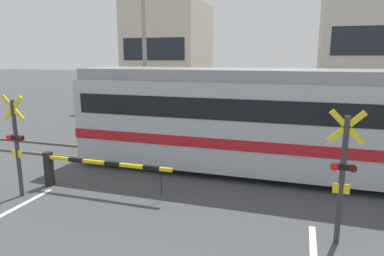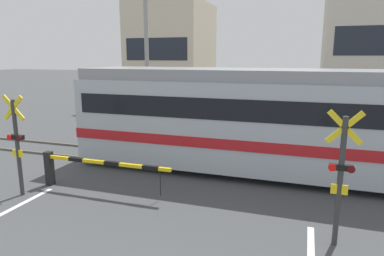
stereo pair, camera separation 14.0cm
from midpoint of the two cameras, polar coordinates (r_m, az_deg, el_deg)
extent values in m
cube|color=#5B564C|center=(11.51, 1.29, -7.04)|extent=(50.00, 0.10, 0.08)
cube|color=#5B564C|center=(12.83, 3.20, -5.06)|extent=(50.00, 0.10, 0.08)
cube|color=#ADB7C1|center=(11.34, 16.57, 0.43)|extent=(14.05, 2.93, 2.78)
cube|color=gray|center=(11.15, 17.05, 8.38)|extent=(13.91, 2.58, 0.36)
cube|color=red|center=(11.42, 16.45, -1.62)|extent=(14.07, 2.99, 0.32)
cube|color=black|center=(11.24, 16.76, 3.56)|extent=(13.49, 2.98, 0.64)
cube|color=black|center=(13.42, -14.90, 4.95)|extent=(0.03, 2.05, 0.80)
cylinder|color=black|center=(11.90, -5.44, -4.74)|extent=(0.76, 0.12, 0.76)
cylinder|color=black|center=(13.18, -2.92, -3.06)|extent=(0.76, 0.12, 0.76)
cube|color=black|center=(11.05, -22.33, -6.22)|extent=(0.20, 0.20, 1.02)
cube|color=yellow|center=(9.80, -13.77, -5.65)|extent=(3.90, 0.09, 0.09)
cube|color=black|center=(10.34, -18.37, -5.00)|extent=(0.47, 0.10, 0.10)
cube|color=black|center=(9.70, -12.79, -5.79)|extent=(0.47, 0.10, 0.10)
cube|color=black|center=(9.17, -6.48, -6.61)|extent=(0.47, 0.10, 0.10)
cylinder|color=black|center=(9.20, -4.86, -9.13)|extent=(0.02, 0.02, 0.70)
cube|color=black|center=(14.50, 20.43, -1.89)|extent=(0.20, 0.20, 1.02)
cube|color=yellow|center=(14.47, 12.81, 0.03)|extent=(3.90, 0.09, 0.09)
cube|color=black|center=(14.41, 16.66, -0.22)|extent=(0.47, 0.10, 0.10)
cube|color=black|center=(14.49, 12.04, 0.08)|extent=(0.47, 0.10, 0.10)
cube|color=black|center=(14.66, 7.50, 0.38)|extent=(0.47, 0.10, 0.10)
cylinder|color=black|center=(14.79, 6.42, -1.05)|extent=(0.02, 0.02, 0.70)
cylinder|color=#333333|center=(10.35, -26.70, -3.08)|extent=(0.11, 0.11, 2.66)
cube|color=yellow|center=(10.14, -27.28, 3.04)|extent=(0.68, 0.04, 0.68)
cube|color=yellow|center=(10.14, -27.28, 3.04)|extent=(0.68, 0.04, 0.68)
cube|color=black|center=(10.28, -26.86, -1.36)|extent=(0.44, 0.12, 0.12)
cylinder|color=red|center=(10.35, -27.82, -1.37)|extent=(0.15, 0.03, 0.15)
cylinder|color=#4C0C0C|center=(10.11, -26.48, -1.52)|extent=(0.15, 0.03, 0.15)
cube|color=yellow|center=(10.37, -26.71, -3.81)|extent=(0.32, 0.03, 0.20)
cylinder|color=#333333|center=(7.44, 23.91, -8.34)|extent=(0.11, 0.11, 2.66)
cube|color=yellow|center=(7.16, 24.65, 0.10)|extent=(0.68, 0.04, 0.68)
cube|color=yellow|center=(7.16, 24.65, 0.10)|extent=(0.68, 0.04, 0.68)
cube|color=black|center=(7.35, 24.12, -6.00)|extent=(0.44, 0.12, 0.12)
cylinder|color=red|center=(7.26, 22.83, -6.10)|extent=(0.15, 0.03, 0.15)
cylinder|color=#4C0C0C|center=(7.30, 25.50, -6.25)|extent=(0.15, 0.03, 0.15)
cube|color=yellow|center=(7.47, 23.83, -9.35)|extent=(0.32, 0.03, 0.20)
cylinder|color=#23232D|center=(17.88, 4.10, 1.02)|extent=(0.13, 0.13, 0.83)
cylinder|color=#23232D|center=(17.85, 4.53, 0.99)|extent=(0.13, 0.13, 0.83)
cube|color=navy|center=(17.74, 4.35, 3.36)|extent=(0.38, 0.22, 0.66)
sphere|color=#997056|center=(17.68, 4.37, 4.79)|extent=(0.22, 0.22, 0.22)
cube|color=beige|center=(27.61, -3.17, 12.07)|extent=(5.56, 6.12, 7.75)
cube|color=#1E232D|center=(24.79, -5.86, 12.95)|extent=(4.67, 0.03, 1.55)
cube|color=beige|center=(25.98, 27.85, 11.56)|extent=(5.97, 6.12, 8.48)
cube|color=#1E232D|center=(22.96, 29.15, 12.64)|extent=(5.02, 0.03, 1.70)
cylinder|color=gray|center=(18.43, -7.29, 10.57)|extent=(0.22, 0.22, 6.77)
camera|label=1|loc=(0.07, -89.62, 0.08)|focal=32.00mm
camera|label=2|loc=(0.07, 90.38, -0.08)|focal=32.00mm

